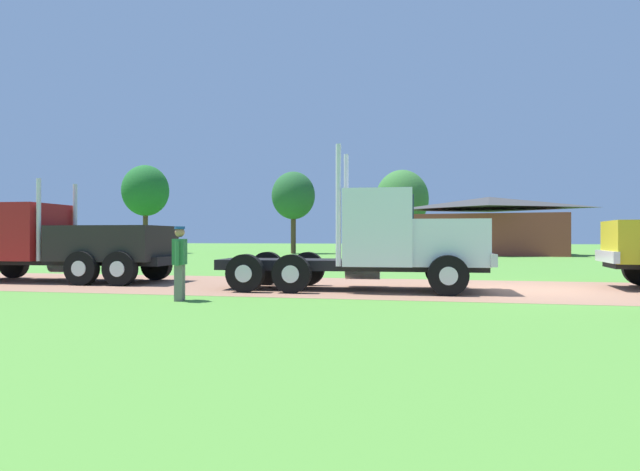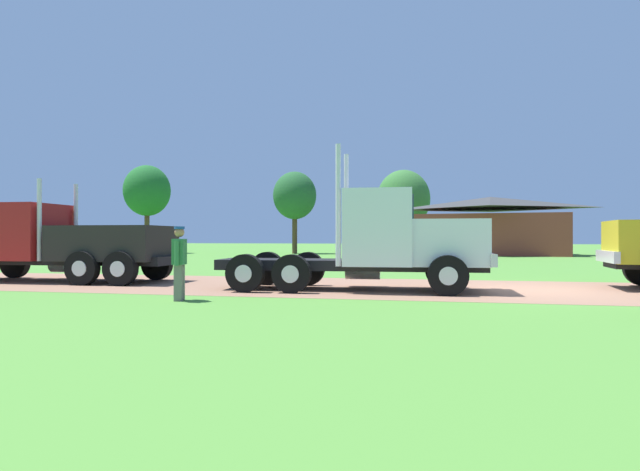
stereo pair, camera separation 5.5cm
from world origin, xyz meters
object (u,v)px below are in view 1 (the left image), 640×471
truck_near_right (60,244)px  shed_building (489,227)px  truck_foreground_white (387,243)px  visitor_by_barrel (180,260)px

truck_near_right → shed_building: size_ratio=0.59×
truck_foreground_white → visitor_by_barrel: bearing=-143.0°
truck_near_right → shed_building: 35.13m
visitor_by_barrel → truck_foreground_white: bearing=37.0°
visitor_by_barrel → shed_building: 36.62m
truck_near_right → visitor_by_barrel: size_ratio=4.43×
truck_near_right → visitor_by_barrel: 7.52m
truck_foreground_white → visitor_by_barrel: 5.59m
truck_foreground_white → visitor_by_barrel: truck_foreground_white is taller
visitor_by_barrel → shed_building: bearing=73.8°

